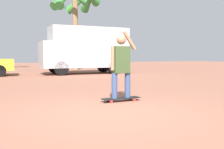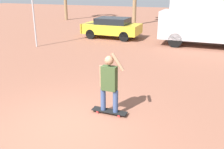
# 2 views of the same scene
# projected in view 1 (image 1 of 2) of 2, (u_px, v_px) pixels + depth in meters

# --- Properties ---
(ground_plane) EXTENTS (80.00, 80.00, 0.00)m
(ground_plane) POSITION_uv_depth(u_px,v_px,m) (109.00, 113.00, 4.92)
(ground_plane) COLOR #935B47
(skateboard) EXTENTS (0.98, 0.25, 0.08)m
(skateboard) POSITION_uv_depth(u_px,v_px,m) (121.00, 98.00, 6.15)
(skateboard) COLOR black
(skateboard) RESTS_ON ground_plane
(person_skateboarder) EXTENTS (0.69, 0.24, 1.65)m
(person_skateboarder) POSITION_uv_depth(u_px,v_px,m) (121.00, 62.00, 6.09)
(person_skateboarder) COLOR #384C7A
(person_skateboarder) RESTS_ON skateboard
(camper_van) EXTENTS (5.40, 2.11, 2.90)m
(camper_van) POSITION_uv_depth(u_px,v_px,m) (86.00, 49.00, 15.86)
(camper_van) COLOR black
(camper_van) RESTS_ON ground_plane
(palm_tree_near_van) EXTENTS (4.03, 4.20, 6.80)m
(palm_tree_near_van) POSITION_uv_depth(u_px,v_px,m) (75.00, 2.00, 19.98)
(palm_tree_near_van) COLOR #8E704C
(palm_tree_near_van) RESTS_ON ground_plane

